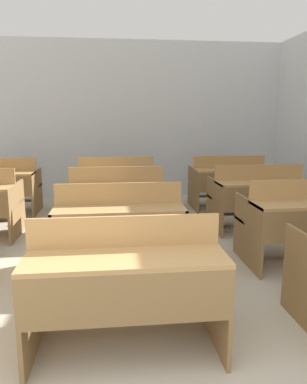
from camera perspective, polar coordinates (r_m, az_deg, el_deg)
wall_back at (r=7.32m, az=-7.94°, el=10.71°), size 7.07×0.06×2.96m
bench_front_center at (r=2.52m, az=-4.30°, el=-13.20°), size 1.24×0.80×0.90m
bench_second_center at (r=3.72m, az=-5.23°, el=-5.15°), size 1.24×0.80×0.90m
bench_second_right at (r=4.22m, az=22.18°, el=-3.99°), size 1.24×0.80×0.90m
bench_third_center at (r=4.96m, az=-5.58°, el=-1.06°), size 1.24×0.80×0.90m
bench_third_right at (r=5.33m, az=15.71°, el=-0.58°), size 1.24×0.80×0.90m
bench_back_center at (r=6.19m, az=-5.67°, el=1.36°), size 1.24×0.80×0.90m
bench_back_right at (r=6.51m, az=11.40°, el=1.68°), size 1.24×0.80×0.90m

